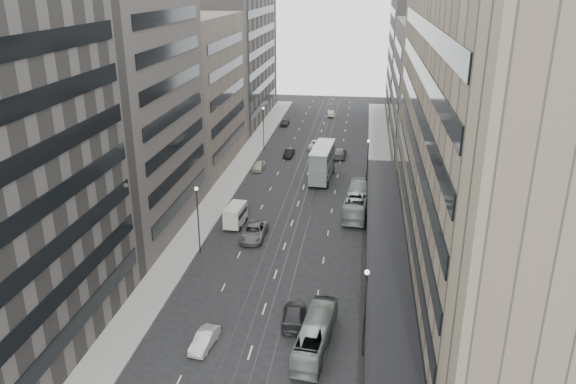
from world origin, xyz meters
The scene contains 26 objects.
ground centered at (0.00, 0.00, 0.00)m, with size 220.00×220.00×0.00m, color black.
sidewalk_right centered at (12.00, 37.50, 0.07)m, with size 4.00×125.00×0.15m, color gray.
sidewalk_left centered at (-12.00, 37.50, 0.07)m, with size 4.00×125.00×0.15m, color gray.
department_store centered at (21.45, 8.00, 14.95)m, with size 19.20×60.00×30.00m.
building_right_mid centered at (21.50, 52.00, 12.00)m, with size 15.00×28.00×24.00m, color #524C47.
building_right_far centered at (21.50, 82.00, 14.00)m, with size 15.00×32.00×28.00m, color #595550.
building_left_b centered at (-21.50, 19.00, 17.00)m, with size 15.00×26.00×34.00m, color #524C47.
building_left_c centered at (-21.50, 46.00, 12.50)m, with size 15.00×28.00×25.00m, color #726658.
building_left_d centered at (-21.50, 79.00, 14.00)m, with size 15.00×38.00×28.00m, color #595550.
lamp_right_near centered at (9.70, -5.00, 5.20)m, with size 0.44×0.44×8.32m.
lamp_right_far centered at (9.70, 35.00, 5.20)m, with size 0.44×0.44×8.32m.
lamp_left_near centered at (-9.70, 12.00, 5.20)m, with size 0.44×0.44×8.32m.
lamp_left_far centered at (-9.70, 55.00, 5.20)m, with size 0.44×0.44×8.32m.
bus_near centered at (5.56, -4.60, 1.37)m, with size 2.31×9.87×2.75m, color gray.
bus_far centered at (8.50, 26.79, 1.70)m, with size 2.86×12.23×3.41m, color gray.
double_decker centered at (2.56, 39.84, 3.02)m, with size 3.71×10.40×5.59m.
panel_van centered at (-7.21, 20.09, 1.58)m, with size 2.51×4.67×2.86m.
sedan_1 centered at (-4.15, -5.69, 0.69)m, with size 1.46×4.19×1.38m, color beige.
sedan_2 centered at (-4.11, 16.73, 0.86)m, with size 2.85×6.18×1.72m, color #5B5B5D.
sedan_3 centered at (3.18, -0.85, 0.78)m, with size 2.17×5.34×1.55m, color #252528.
sedan_4 centered at (-8.50, 43.33, 0.70)m, with size 1.66×4.11×1.40m, color #BDB79C.
sedan_5 centered at (-4.41, 51.51, 0.71)m, with size 1.50×4.31×1.42m, color black.
sedan_6 centered at (0.21, 57.84, 0.83)m, with size 2.76×5.98×1.66m, color white.
sedan_7 centered at (4.77, 52.54, 0.83)m, with size 2.33×5.73×1.66m, color #575759.
sedan_8 centered at (-8.50, 74.79, 0.71)m, with size 1.68×4.17×1.42m, color black.
sedan_9 centered at (1.05, 85.05, 0.71)m, with size 1.50×4.30×1.42m, color #B9AC99.
Camera 1 is at (8.82, -45.83, 30.41)m, focal length 35.00 mm.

